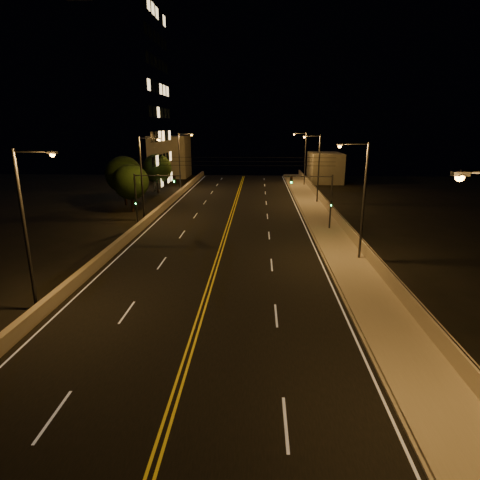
{
  "coord_description": "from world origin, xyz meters",
  "views": [
    {
      "loc": [
        3.36,
        -11.23,
        10.88
      ],
      "look_at": [
        2.0,
        18.0,
        2.5
      ],
      "focal_mm": 30.0,
      "sensor_mm": 36.0,
      "label": 1
    }
  ],
  "objects_px": {
    "building_tower": "(85,101)",
    "tree_2": "(157,169)",
    "traffic_signal_left": "(145,194)",
    "tree_0": "(131,182)",
    "streetlight_5": "(144,173)",
    "tree_1": "(124,174)",
    "streetlight_6": "(181,158)",
    "streetlight_3": "(304,156)",
    "streetlight_1": "(361,195)",
    "traffic_signal_right": "(322,196)",
    "streetlight_2": "(317,165)",
    "streetlight_4": "(28,221)"
  },
  "relations": [
    {
      "from": "streetlight_2",
      "to": "streetlight_3",
      "type": "height_order",
      "value": "same"
    },
    {
      "from": "traffic_signal_right",
      "to": "building_tower",
      "type": "relative_size",
      "value": 0.2
    },
    {
      "from": "streetlight_6",
      "to": "tree_0",
      "type": "bearing_deg",
      "value": -99.84
    },
    {
      "from": "traffic_signal_right",
      "to": "traffic_signal_left",
      "type": "distance_m",
      "value": 18.77
    },
    {
      "from": "streetlight_2",
      "to": "streetlight_5",
      "type": "xyz_separation_m",
      "value": [
        -21.47,
        -11.54,
        0.0
      ]
    },
    {
      "from": "streetlight_5",
      "to": "streetlight_1",
      "type": "bearing_deg",
      "value": -32.88
    },
    {
      "from": "building_tower",
      "to": "streetlight_3",
      "type": "bearing_deg",
      "value": 13.52
    },
    {
      "from": "tree_0",
      "to": "tree_1",
      "type": "height_order",
      "value": "tree_1"
    },
    {
      "from": "streetlight_6",
      "to": "tree_2",
      "type": "distance_m",
      "value": 4.82
    },
    {
      "from": "traffic_signal_right",
      "to": "building_tower",
      "type": "height_order",
      "value": "building_tower"
    },
    {
      "from": "streetlight_1",
      "to": "tree_2",
      "type": "xyz_separation_m",
      "value": [
        -24.91,
        33.74,
        -1.5
      ]
    },
    {
      "from": "streetlight_6",
      "to": "traffic_signal_left",
      "type": "height_order",
      "value": "streetlight_6"
    },
    {
      "from": "streetlight_6",
      "to": "tree_2",
      "type": "xyz_separation_m",
      "value": [
        -3.44,
        -3.03,
        -1.5
      ]
    },
    {
      "from": "streetlight_5",
      "to": "building_tower",
      "type": "height_order",
      "value": "building_tower"
    },
    {
      "from": "streetlight_2",
      "to": "streetlight_4",
      "type": "xyz_separation_m",
      "value": [
        -21.47,
        -35.58,
        0.0
      ]
    },
    {
      "from": "streetlight_2",
      "to": "tree_2",
      "type": "bearing_deg",
      "value": 161.54
    },
    {
      "from": "streetlight_4",
      "to": "tree_2",
      "type": "height_order",
      "value": "streetlight_4"
    },
    {
      "from": "streetlight_4",
      "to": "building_tower",
      "type": "height_order",
      "value": "building_tower"
    },
    {
      "from": "streetlight_3",
      "to": "tree_0",
      "type": "relative_size",
      "value": 1.56
    },
    {
      "from": "streetlight_5",
      "to": "building_tower",
      "type": "xyz_separation_m",
      "value": [
        -14.51,
        20.14,
        9.14
      ]
    },
    {
      "from": "tree_2",
      "to": "traffic_signal_right",
      "type": "bearing_deg",
      "value": -45.58
    },
    {
      "from": "streetlight_4",
      "to": "tree_2",
      "type": "relative_size",
      "value": 1.5
    },
    {
      "from": "streetlight_1",
      "to": "tree_1",
      "type": "distance_m",
      "value": 35.57
    },
    {
      "from": "streetlight_5",
      "to": "traffic_signal_right",
      "type": "height_order",
      "value": "streetlight_5"
    },
    {
      "from": "streetlight_5",
      "to": "tree_2",
      "type": "bearing_deg",
      "value": 99.83
    },
    {
      "from": "streetlight_2",
      "to": "streetlight_5",
      "type": "relative_size",
      "value": 1.0
    },
    {
      "from": "building_tower",
      "to": "tree_2",
      "type": "bearing_deg",
      "value": -1.45
    },
    {
      "from": "streetlight_3",
      "to": "tree_2",
      "type": "xyz_separation_m",
      "value": [
        -24.91,
        -8.93,
        -1.5
      ]
    },
    {
      "from": "streetlight_2",
      "to": "traffic_signal_right",
      "type": "xyz_separation_m",
      "value": [
        -1.55,
        -15.52,
        -1.75
      ]
    },
    {
      "from": "building_tower",
      "to": "tree_0",
      "type": "xyz_separation_m",
      "value": [
        11.37,
        -15.33,
        -10.78
      ]
    },
    {
      "from": "building_tower",
      "to": "tree_0",
      "type": "distance_m",
      "value": 21.92
    },
    {
      "from": "streetlight_2",
      "to": "building_tower",
      "type": "relative_size",
      "value": 0.32
    },
    {
      "from": "streetlight_2",
      "to": "traffic_signal_left",
      "type": "height_order",
      "value": "streetlight_2"
    },
    {
      "from": "streetlight_6",
      "to": "tree_1",
      "type": "height_order",
      "value": "streetlight_6"
    },
    {
      "from": "traffic_signal_right",
      "to": "tree_1",
      "type": "bearing_deg",
      "value": 152.41
    },
    {
      "from": "streetlight_3",
      "to": "traffic_signal_right",
      "type": "bearing_deg",
      "value": -92.7
    },
    {
      "from": "streetlight_1",
      "to": "streetlight_2",
      "type": "bearing_deg",
      "value": 90.0
    },
    {
      "from": "tree_0",
      "to": "tree_1",
      "type": "relative_size",
      "value": 0.9
    },
    {
      "from": "tree_2",
      "to": "building_tower",
      "type": "bearing_deg",
      "value": 178.55
    },
    {
      "from": "streetlight_2",
      "to": "streetlight_6",
      "type": "bearing_deg",
      "value": 152.15
    },
    {
      "from": "building_tower",
      "to": "tree_1",
      "type": "distance_m",
      "value": 17.51
    },
    {
      "from": "traffic_signal_right",
      "to": "building_tower",
      "type": "bearing_deg",
      "value": 144.98
    },
    {
      "from": "streetlight_2",
      "to": "tree_1",
      "type": "relative_size",
      "value": 1.41
    },
    {
      "from": "streetlight_4",
      "to": "tree_0",
      "type": "xyz_separation_m",
      "value": [
        -3.13,
        28.85,
        -1.65
      ]
    },
    {
      "from": "traffic_signal_left",
      "to": "tree_0",
      "type": "bearing_deg",
      "value": 115.96
    },
    {
      "from": "streetlight_1",
      "to": "tree_2",
      "type": "bearing_deg",
      "value": 126.44
    },
    {
      "from": "traffic_signal_right",
      "to": "tree_1",
      "type": "xyz_separation_m",
      "value": [
        -25.41,
        13.28,
        0.52
      ]
    },
    {
      "from": "streetlight_3",
      "to": "streetlight_6",
      "type": "bearing_deg",
      "value": -164.62
    },
    {
      "from": "traffic_signal_right",
      "to": "streetlight_3",
      "type": "bearing_deg",
      "value": 87.3
    },
    {
      "from": "traffic_signal_left",
      "to": "streetlight_6",
      "type": "bearing_deg",
      "value": 92.45
    }
  ]
}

